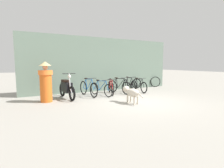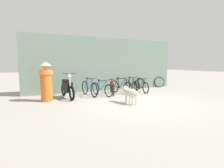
{
  "view_description": "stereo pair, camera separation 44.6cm",
  "coord_description": "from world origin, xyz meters",
  "px_view_note": "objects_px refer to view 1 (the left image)",
  "views": [
    {
      "loc": [
        -4.42,
        -5.73,
        1.56
      ],
      "look_at": [
        -0.7,
        1.14,
        0.65
      ],
      "focal_mm": 28.0,
      "sensor_mm": 36.0,
      "label": 1
    },
    {
      "loc": [
        -4.02,
        -5.93,
        1.56
      ],
      "look_at": [
        -0.7,
        1.14,
        0.65
      ],
      "focal_mm": 28.0,
      "sensor_mm": 36.0,
      "label": 2
    }
  ],
  "objects_px": {
    "bicycle_3": "(119,87)",
    "bicycle_4": "(129,86)",
    "bicycle_1": "(101,89)",
    "stray_dog": "(131,92)",
    "spare_tire_right": "(137,83)",
    "bicycle_0": "(88,88)",
    "bicycle_2": "(111,87)",
    "person_in_robes": "(46,82)",
    "bicycle_5": "(139,86)",
    "motorcycle": "(67,88)",
    "spare_tire_left": "(155,82)"
  },
  "relations": [
    {
      "from": "bicycle_1",
      "to": "spare_tire_left",
      "type": "bearing_deg",
      "value": 90.31
    },
    {
      "from": "bicycle_4",
      "to": "spare_tire_right",
      "type": "bearing_deg",
      "value": 140.74
    },
    {
      "from": "bicycle_0",
      "to": "spare_tire_left",
      "type": "distance_m",
      "value": 5.25
    },
    {
      "from": "bicycle_1",
      "to": "spare_tire_right",
      "type": "distance_m",
      "value": 3.26
    },
    {
      "from": "bicycle_5",
      "to": "stray_dog",
      "type": "height_order",
      "value": "bicycle_5"
    },
    {
      "from": "bicycle_2",
      "to": "stray_dog",
      "type": "bearing_deg",
      "value": 12.24
    },
    {
      "from": "stray_dog",
      "to": "bicycle_2",
      "type": "bearing_deg",
      "value": -12.34
    },
    {
      "from": "motorcycle",
      "to": "spare_tire_right",
      "type": "distance_m",
      "value": 4.83
    },
    {
      "from": "spare_tire_right",
      "to": "bicycle_1",
      "type": "bearing_deg",
      "value": -158.43
    },
    {
      "from": "bicycle_3",
      "to": "person_in_robes",
      "type": "relative_size",
      "value": 0.99
    },
    {
      "from": "bicycle_4",
      "to": "spare_tire_right",
      "type": "height_order",
      "value": "bicycle_4"
    },
    {
      "from": "bicycle_4",
      "to": "spare_tire_left",
      "type": "height_order",
      "value": "bicycle_4"
    },
    {
      "from": "bicycle_2",
      "to": "motorcycle",
      "type": "xyz_separation_m",
      "value": [
        -2.3,
        -0.11,
        0.13
      ]
    },
    {
      "from": "bicycle_2",
      "to": "bicycle_5",
      "type": "relative_size",
      "value": 1.01
    },
    {
      "from": "bicycle_4",
      "to": "spare_tire_right",
      "type": "distance_m",
      "value": 1.64
    },
    {
      "from": "spare_tire_left",
      "to": "stray_dog",
      "type": "bearing_deg",
      "value": -142.4
    },
    {
      "from": "bicycle_4",
      "to": "bicycle_1",
      "type": "bearing_deg",
      "value": -72.89
    },
    {
      "from": "bicycle_2",
      "to": "bicycle_3",
      "type": "bearing_deg",
      "value": 106.21
    },
    {
      "from": "bicycle_5",
      "to": "stray_dog",
      "type": "distance_m",
      "value": 2.9
    },
    {
      "from": "bicycle_2",
      "to": "bicycle_3",
      "type": "relative_size",
      "value": 0.99
    },
    {
      "from": "bicycle_0",
      "to": "stray_dog",
      "type": "xyz_separation_m",
      "value": [
        0.95,
        -2.26,
        0.06
      ]
    },
    {
      "from": "bicycle_0",
      "to": "person_in_robes",
      "type": "bearing_deg",
      "value": -84.83
    },
    {
      "from": "bicycle_3",
      "to": "person_in_robes",
      "type": "xyz_separation_m",
      "value": [
        -3.71,
        -0.39,
        0.49
      ]
    },
    {
      "from": "bicycle_5",
      "to": "spare_tire_left",
      "type": "relative_size",
      "value": 2.29
    },
    {
      "from": "stray_dog",
      "to": "spare_tire_right",
      "type": "xyz_separation_m",
      "value": [
        2.66,
        3.25,
        -0.11
      ]
    },
    {
      "from": "bicycle_5",
      "to": "motorcycle",
      "type": "distance_m",
      "value": 4.01
    },
    {
      "from": "bicycle_1",
      "to": "stray_dog",
      "type": "bearing_deg",
      "value": -3.99
    },
    {
      "from": "person_in_robes",
      "to": "spare_tire_left",
      "type": "distance_m",
      "value": 7.31
    },
    {
      "from": "stray_dog",
      "to": "spare_tire_right",
      "type": "bearing_deg",
      "value": -44.71
    },
    {
      "from": "spare_tire_left",
      "to": "motorcycle",
      "type": "bearing_deg",
      "value": -169.75
    },
    {
      "from": "bicycle_1",
      "to": "bicycle_4",
      "type": "xyz_separation_m",
      "value": [
        1.76,
        0.17,
        0.03
      ]
    },
    {
      "from": "motorcycle",
      "to": "spare_tire_left",
      "type": "bearing_deg",
      "value": 94.57
    },
    {
      "from": "motorcycle",
      "to": "bicycle_1",
      "type": "bearing_deg",
      "value": 82.16
    },
    {
      "from": "bicycle_3",
      "to": "spare_tire_left",
      "type": "height_order",
      "value": "bicycle_3"
    },
    {
      "from": "bicycle_0",
      "to": "bicycle_5",
      "type": "xyz_separation_m",
      "value": [
        2.92,
        -0.15,
        -0.04
      ]
    },
    {
      "from": "bicycle_5",
      "to": "motorcycle",
      "type": "relative_size",
      "value": 0.84
    },
    {
      "from": "bicycle_3",
      "to": "motorcycle",
      "type": "distance_m",
      "value": 2.8
    },
    {
      "from": "spare_tire_left",
      "to": "person_in_robes",
      "type": "bearing_deg",
      "value": -168.68
    },
    {
      "from": "bicycle_3",
      "to": "bicycle_4",
      "type": "relative_size",
      "value": 0.95
    },
    {
      "from": "person_in_robes",
      "to": "bicycle_0",
      "type": "bearing_deg",
      "value": 156.04
    },
    {
      "from": "bicycle_0",
      "to": "bicycle_5",
      "type": "height_order",
      "value": "bicycle_0"
    },
    {
      "from": "bicycle_2",
      "to": "motorcycle",
      "type": "relative_size",
      "value": 0.85
    },
    {
      "from": "spare_tire_right",
      "to": "bicycle_0",
      "type": "bearing_deg",
      "value": -164.7
    },
    {
      "from": "bicycle_1",
      "to": "stray_dog",
      "type": "height_order",
      "value": "bicycle_1"
    },
    {
      "from": "bicycle_0",
      "to": "motorcycle",
      "type": "bearing_deg",
      "value": -89.79
    },
    {
      "from": "bicycle_2",
      "to": "spare_tire_left",
      "type": "distance_m",
      "value": 4.07
    },
    {
      "from": "bicycle_5",
      "to": "bicycle_1",
      "type": "bearing_deg",
      "value": -84.06
    },
    {
      "from": "motorcycle",
      "to": "bicycle_3",
      "type": "bearing_deg",
      "value": 86.04
    },
    {
      "from": "person_in_robes",
      "to": "bicycle_4",
      "type": "bearing_deg",
      "value": 148.64
    },
    {
      "from": "bicycle_5",
      "to": "bicycle_0",
      "type": "bearing_deg",
      "value": -88.5
    }
  ]
}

